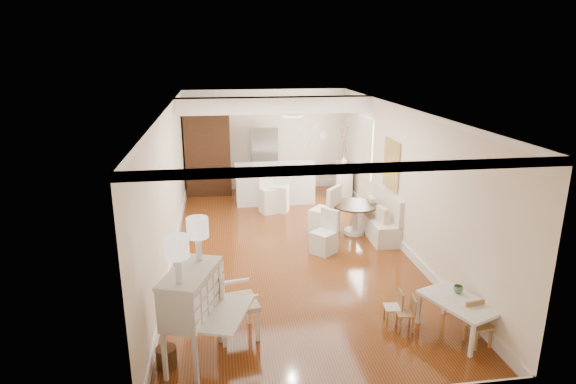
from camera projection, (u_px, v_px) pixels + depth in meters
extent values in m
plane|color=brown|center=(289.00, 250.00, 9.59)|extent=(9.00, 9.00, 0.00)
cube|color=white|center=(289.00, 108.00, 8.80)|extent=(4.50, 9.00, 0.04)
cube|color=white|center=(265.00, 140.00, 13.46)|extent=(4.50, 0.04, 2.80)
cube|color=white|center=(352.00, 297.00, 4.93)|extent=(4.50, 0.04, 2.80)
cube|color=white|center=(168.00, 187.00, 8.89)|extent=(0.04, 9.00, 2.80)
cube|color=white|center=(401.00, 178.00, 9.50)|extent=(0.04, 9.00, 2.80)
cube|color=white|center=(275.00, 105.00, 10.94)|extent=(4.50, 0.45, 0.36)
cube|color=tan|center=(391.00, 165.00, 9.93)|extent=(0.04, 0.84, 1.04)
cube|color=white|center=(365.00, 147.00, 11.74)|extent=(0.04, 1.10, 1.40)
cylinder|color=#381E11|center=(222.00, 125.00, 13.15)|extent=(0.30, 0.03, 0.30)
cylinder|color=white|center=(293.00, 115.00, 8.34)|extent=(0.36, 0.36, 0.08)
cube|color=silver|center=(193.00, 316.00, 6.01)|extent=(1.26, 1.27, 1.26)
cube|color=white|center=(237.00, 302.00, 6.59)|extent=(0.69, 0.69, 1.03)
cylinder|color=#57321B|center=(166.00, 357.00, 6.04)|extent=(0.29, 0.29, 0.26)
cube|color=white|center=(457.00, 317.00, 6.69)|extent=(0.96, 1.19, 0.52)
cube|color=#A27949|center=(405.00, 313.00, 6.81)|extent=(0.27, 0.27, 0.50)
cube|color=#997245|center=(393.00, 307.00, 6.96)|extent=(0.27, 0.27, 0.51)
cube|color=tan|center=(479.00, 325.00, 6.43)|extent=(0.33, 0.33, 0.60)
cube|color=silver|center=(378.00, 214.00, 10.20)|extent=(0.52, 1.60, 0.98)
cylinder|color=#3F2614|center=(355.00, 219.00, 10.35)|extent=(0.99, 0.99, 0.66)
cube|color=silver|center=(324.00, 232.00, 9.33)|extent=(0.59, 0.59, 0.86)
cube|color=white|center=(324.00, 209.00, 10.34)|extent=(0.73, 0.72, 1.06)
cube|color=white|center=(275.00, 184.00, 12.40)|extent=(2.05, 0.65, 1.03)
cube|color=white|center=(269.00, 193.00, 11.64)|extent=(0.49, 0.49, 0.98)
cube|color=white|center=(279.00, 191.00, 11.71)|extent=(0.53, 0.53, 1.05)
cube|color=#381E11|center=(208.00, 153.00, 13.01)|extent=(1.20, 0.60, 2.30)
imported|color=silver|center=(278.00, 160.00, 13.32)|extent=(0.75, 0.65, 1.80)
cube|color=silver|center=(344.00, 180.00, 12.98)|extent=(0.59, 1.00, 0.90)
imported|color=#508A55|center=(458.00, 289.00, 6.81)|extent=(0.14, 0.14, 0.10)
imported|color=white|center=(344.00, 160.00, 12.85)|extent=(0.21, 0.21, 0.20)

